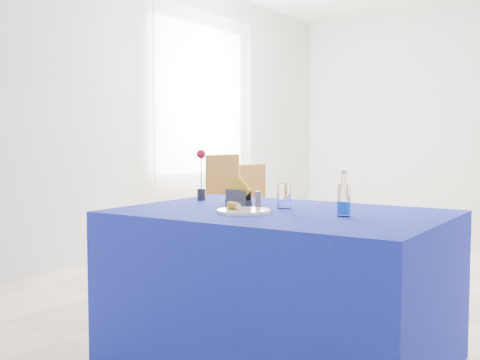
# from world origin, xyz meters

# --- Properties ---
(floor) EXTENTS (7.00, 7.00, 0.00)m
(floor) POSITION_xyz_m (0.00, 0.00, 0.00)
(floor) COLOR beige
(floor) RESTS_ON ground
(room_shell) EXTENTS (7.00, 7.00, 7.00)m
(room_shell) POSITION_xyz_m (0.00, 0.00, 1.75)
(room_shell) COLOR silver
(room_shell) RESTS_ON ground
(window_pane) EXTENTS (0.04, 1.50, 1.60)m
(window_pane) POSITION_xyz_m (-2.47, 0.80, 1.55)
(window_pane) COLOR white
(window_pane) RESTS_ON room_shell
(curtain) EXTENTS (0.04, 1.75, 1.85)m
(curtain) POSITION_xyz_m (-2.40, 0.80, 1.55)
(curtain) COLOR white
(curtain) RESTS_ON room_shell
(plate) EXTENTS (0.26, 0.26, 0.01)m
(plate) POSITION_xyz_m (-0.06, -2.09, 0.77)
(plate) COLOR white
(plate) RESTS_ON blue_table
(drinking_glass) EXTENTS (0.07, 0.07, 0.13)m
(drinking_glass) POSITION_xyz_m (0.02, -1.83, 0.82)
(drinking_glass) COLOR white
(drinking_glass) RESTS_ON blue_table
(salt_shaker) EXTENTS (0.03, 0.03, 0.08)m
(salt_shaker) POSITION_xyz_m (-0.13, -1.84, 0.80)
(salt_shaker) COLOR slate
(salt_shaker) RESTS_ON blue_table
(pepper_shaker) EXTENTS (0.03, 0.03, 0.08)m
(pepper_shaker) POSITION_xyz_m (-0.12, -1.86, 0.80)
(pepper_shaker) COLOR slate
(pepper_shaker) RESTS_ON blue_table
(blue_table) EXTENTS (1.60, 1.10, 0.76)m
(blue_table) POSITION_xyz_m (0.06, -1.93, 0.38)
(blue_table) COLOR navy
(blue_table) RESTS_ON floor
(water_bottle) EXTENTS (0.06, 0.06, 0.21)m
(water_bottle) POSITION_xyz_m (0.40, -1.95, 0.83)
(water_bottle) COLOR white
(water_bottle) RESTS_ON blue_table
(napkin_holder) EXTENTS (0.16, 0.07, 0.17)m
(napkin_holder) POSITION_xyz_m (-0.24, -1.87, 0.81)
(napkin_holder) COLOR #3C3C41
(napkin_holder) RESTS_ON blue_table
(rose_vase) EXTENTS (0.05, 0.05, 0.30)m
(rose_vase) POSITION_xyz_m (-0.59, -1.73, 0.91)
(rose_vase) COLOR #232227
(rose_vase) RESTS_ON blue_table
(chair_win_a) EXTENTS (0.50, 0.50, 0.96)m
(chair_win_a) POSITION_xyz_m (-1.73, 0.26, 0.56)
(chair_win_a) COLOR brown
(chair_win_a) RESTS_ON floor
(chair_win_b) EXTENTS (0.47, 0.47, 0.84)m
(chair_win_b) POSITION_xyz_m (-1.85, 0.97, 0.48)
(chair_win_b) COLOR brown
(chair_win_b) RESTS_ON floor
(banana_pieces) EXTENTS (0.08, 0.06, 0.04)m
(banana_pieces) POSITION_xyz_m (-0.11, -2.10, 0.79)
(banana_pieces) COLOR yellow
(banana_pieces) RESTS_ON plate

